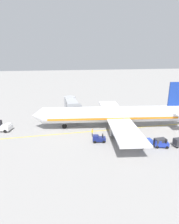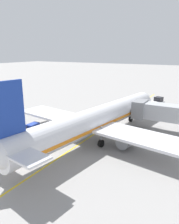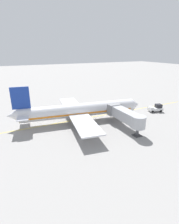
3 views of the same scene
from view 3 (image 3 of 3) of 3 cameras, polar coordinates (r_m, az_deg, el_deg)
ground_plane at (r=51.39m, az=-1.86°, el=-2.13°), size 400.00×400.00×0.00m
gate_lead_in_line at (r=51.39m, az=-1.86°, el=-2.12°), size 0.24×80.00×0.01m
parked_airliner at (r=48.53m, az=-3.35°, el=0.53°), size 30.44×37.29×10.63m
jet_bridge at (r=44.89m, az=11.66°, el=-1.12°), size 12.63×3.50×4.98m
pushback_tractor at (r=60.81m, az=20.76°, el=1.16°), size 3.33×4.84×2.40m
baggage_tug_lead at (r=57.90m, az=-12.48°, el=0.70°), size 1.91×2.74×1.62m
baggage_tug_trailing at (r=57.14m, az=-0.96°, el=0.92°), size 1.65×2.67×1.62m
baggage_cart_front at (r=57.93m, az=-9.76°, el=1.14°), size 1.37×2.92×1.58m
baggage_cart_second_in_train at (r=57.56m, az=-12.42°, el=0.84°), size 1.37×2.92×1.58m
baggage_cart_third_in_train at (r=57.58m, az=-16.01°, el=0.53°), size 1.37×2.92×1.58m
baggage_cart_tail_end at (r=57.73m, az=-18.54°, el=0.31°), size 1.37×2.92×1.58m
ground_crew_wing_walker at (r=54.88m, az=0.91°, el=0.39°), size 0.72×0.32×1.69m
ground_crew_loader at (r=56.09m, az=-6.30°, el=0.70°), size 0.39×0.69×1.69m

